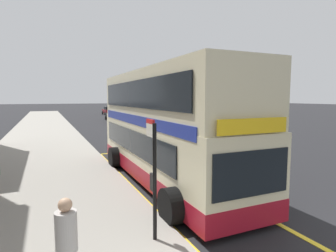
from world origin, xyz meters
The scene contains 10 objects.
ground_plane centered at (0.00, 32.00, 0.00)m, with size 260.00×260.00×0.00m, color black.
pavement_near centered at (-7.00, 32.00, 0.07)m, with size 6.00×76.00×0.14m, color gray.
double_decker_bus centered at (-2.46, 7.57, 2.06)m, with size 3.23×10.33×4.40m.
bus_bay_markings centered at (-2.58, 7.20, 0.01)m, with size 2.84×13.56×0.01m.
bus_stop_sign centered at (-4.63, 3.17, 1.75)m, with size 0.09×0.51×2.74m.
parked_car_maroon_distant centered at (4.75, 52.31, 0.80)m, with size 2.09×4.20×1.62m.
parked_car_maroon_across centered at (2.59, 32.87, 0.80)m, with size 2.09×4.20×1.62m.
parked_car_black_ahead centered at (2.58, 38.21, 0.80)m, with size 2.09×4.20×1.62m.
parked_car_navy_behind centered at (4.64, 24.92, 0.80)m, with size 2.09×4.20×1.62m.
pedestrian_waiting_near_sign centered at (-6.59, 1.90, 1.05)m, with size 0.34×0.34×1.68m.
Camera 1 is at (-6.81, -2.51, 3.37)m, focal length 29.42 mm.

